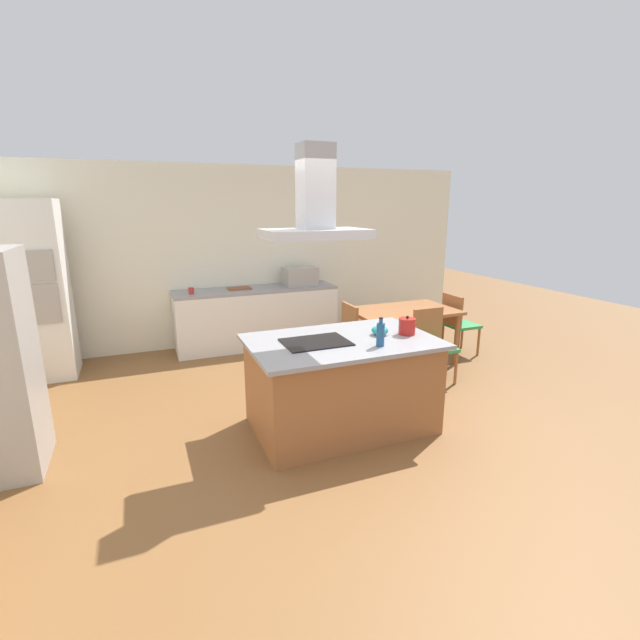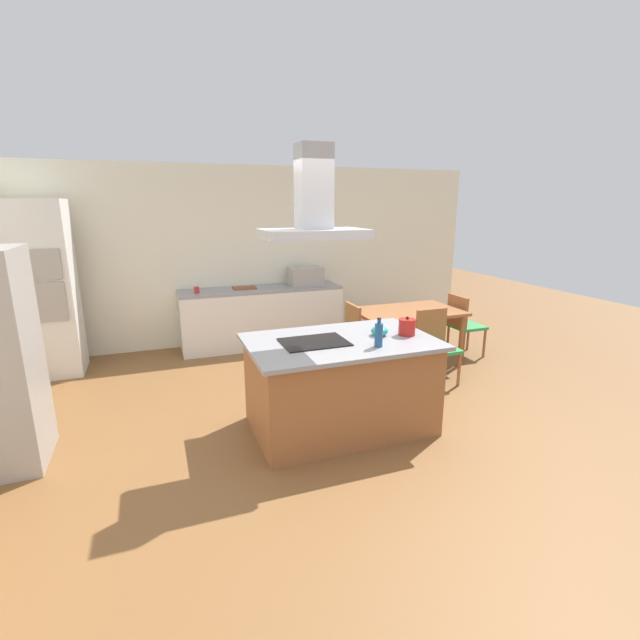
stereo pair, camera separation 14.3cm
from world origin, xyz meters
TOP-DOWN VIEW (x-y plane):
  - ground at (0.00, 1.50)m, footprint 16.00×16.00m
  - wall_back at (0.00, 3.25)m, footprint 7.20×0.10m
  - kitchen_island at (0.00, 0.00)m, footprint 1.77×1.13m
  - cooktop at (-0.27, 0.00)m, footprint 0.60×0.44m
  - tea_kettle at (0.66, -0.08)m, footprint 0.21×0.16m
  - olive_oil_bottle at (0.23, -0.31)m, footprint 0.07×0.07m
  - mixing_bowl at (0.41, 0.00)m, footprint 0.16×0.16m
  - back_counter at (-0.09, 2.88)m, footprint 2.43×0.62m
  - countertop_microwave at (0.61, 2.88)m, footprint 0.50×0.38m
  - coffee_mug_red at (-1.05, 2.81)m, footprint 0.08×0.08m
  - cutting_board at (-0.34, 2.93)m, footprint 0.34×0.24m
  - wall_oven_stack at (-2.90, 2.65)m, footprint 0.70×0.66m
  - dining_table at (1.56, 1.38)m, footprint 1.40×0.90m
  - chair_at_left_end at (0.65, 1.38)m, footprint 0.42×0.42m
  - chair_facing_island at (1.56, 0.71)m, footprint 0.42×0.42m
  - chair_at_right_end at (2.48, 1.38)m, footprint 0.42×0.42m
  - range_hood at (-0.27, 0.00)m, footprint 0.90×0.55m

SIDE VIEW (x-z plane):
  - ground at x=0.00m, z-range 0.00..0.00m
  - back_counter at x=-0.09m, z-range 0.00..0.90m
  - kitchen_island at x=0.00m, z-range 0.00..0.90m
  - chair_at_left_end at x=0.65m, z-range 0.06..0.95m
  - chair_facing_island at x=1.56m, z-range 0.06..0.95m
  - chair_at_right_end at x=2.48m, z-range 0.06..0.95m
  - dining_table at x=1.56m, z-range 0.29..1.04m
  - cooktop at x=-0.27m, z-range 0.90..0.91m
  - cutting_board at x=-0.34m, z-range 0.90..0.92m
  - coffee_mug_red at x=-1.05m, z-range 0.90..0.99m
  - mixing_bowl at x=0.41m, z-range 0.90..0.99m
  - tea_kettle at x=0.66m, z-range 0.89..1.07m
  - olive_oil_bottle at x=0.23m, z-range 0.88..1.14m
  - countertop_microwave at x=0.61m, z-range 0.90..1.18m
  - wall_oven_stack at x=-2.90m, z-range 0.00..2.20m
  - wall_back at x=0.00m, z-range 0.00..2.70m
  - range_hood at x=-0.27m, z-range 1.71..2.49m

